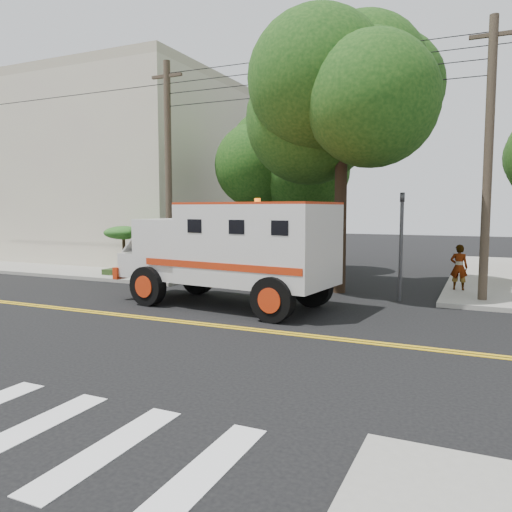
% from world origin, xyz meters
% --- Properties ---
extents(ground, '(100.00, 100.00, 0.00)m').
position_xyz_m(ground, '(0.00, 0.00, 0.00)').
color(ground, black).
rests_on(ground, ground).
extents(sidewalk_nw, '(17.00, 17.00, 0.15)m').
position_xyz_m(sidewalk_nw, '(-13.50, 13.50, 0.07)').
color(sidewalk_nw, gray).
rests_on(sidewalk_nw, ground).
extents(building_left, '(16.00, 14.00, 10.00)m').
position_xyz_m(building_left, '(-15.50, 15.00, 5.15)').
color(building_left, beige).
rests_on(building_left, sidewalk_nw).
extents(utility_pole_left, '(0.28, 0.28, 9.00)m').
position_xyz_m(utility_pole_left, '(-5.60, 6.00, 4.50)').
color(utility_pole_left, '#382D23').
rests_on(utility_pole_left, ground).
extents(utility_pole_right, '(0.28, 0.28, 9.00)m').
position_xyz_m(utility_pole_right, '(6.30, 6.20, 4.50)').
color(utility_pole_right, '#382D23').
rests_on(utility_pole_right, ground).
extents(tree_main, '(6.08, 5.70, 9.85)m').
position_xyz_m(tree_main, '(1.94, 6.21, 7.20)').
color(tree_main, black).
rests_on(tree_main, ground).
extents(tree_left, '(4.48, 4.20, 7.70)m').
position_xyz_m(tree_left, '(-2.68, 11.79, 5.73)').
color(tree_left, black).
rests_on(tree_left, ground).
extents(traffic_signal, '(0.15, 0.18, 3.60)m').
position_xyz_m(traffic_signal, '(3.80, 5.60, 2.23)').
color(traffic_signal, '#3F3F42').
rests_on(traffic_signal, ground).
extents(accessibility_sign, '(0.45, 0.10, 2.02)m').
position_xyz_m(accessibility_sign, '(-6.20, 6.17, 1.37)').
color(accessibility_sign, '#3F3F42').
rests_on(accessibility_sign, ground).
extents(palm_planter, '(3.52, 2.63, 2.36)m').
position_xyz_m(palm_planter, '(-7.44, 6.62, 1.65)').
color(palm_planter, '#1E3314').
rests_on(palm_planter, sidewalk_nw).
extents(armored_truck, '(7.42, 3.59, 3.26)m').
position_xyz_m(armored_truck, '(-0.87, 2.51, 1.86)').
color(armored_truck, beige).
rests_on(armored_truck, ground).
extents(pedestrian_a, '(0.62, 0.43, 1.65)m').
position_xyz_m(pedestrian_a, '(5.50, 7.96, 0.97)').
color(pedestrian_a, gray).
rests_on(pedestrian_a, sidewalk_ne).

